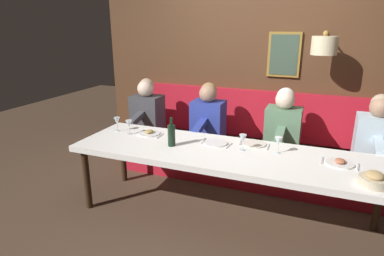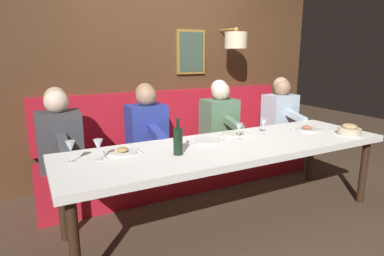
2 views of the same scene
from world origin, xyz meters
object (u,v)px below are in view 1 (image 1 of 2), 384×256
at_px(diner_nearest, 376,134).
at_px(wine_glass_2, 278,142).
at_px(diner_near, 283,124).
at_px(wine_bottle, 172,135).
at_px(dining_table, 226,157).
at_px(diner_middle, 208,116).
at_px(diner_far, 147,110).
at_px(wine_glass_3, 129,124).
at_px(bread_bowl, 374,180).
at_px(wine_glass_0, 243,139).
at_px(wine_glass_1, 117,121).

bearing_deg(diner_nearest, wine_glass_2, 129.20).
height_order(diner_near, wine_bottle, diner_near).
distance_m(dining_table, diner_middle, 1.02).
bearing_deg(diner_far, wine_bottle, -139.29).
bearing_deg(wine_glass_3, wine_glass_2, -88.86).
xyz_separation_m(diner_near, diner_far, (0.00, 1.80, 0.00)).
relative_size(diner_near, wine_glass_3, 4.82).
bearing_deg(diner_nearest, bread_bowl, 172.94).
bearing_deg(diner_near, dining_table, 153.81).
xyz_separation_m(dining_table, diner_near, (0.88, -0.43, 0.13)).
bearing_deg(diner_nearest, dining_table, 122.38).
xyz_separation_m(wine_glass_0, bread_bowl, (-0.35, -1.11, -0.07)).
bearing_deg(wine_glass_0, wine_glass_2, -81.42).
height_order(diner_middle, diner_far, same).
bearing_deg(wine_glass_1, diner_near, -67.85).
distance_m(dining_table, diner_nearest, 1.65).
bearing_deg(wine_glass_1, diner_middle, -49.84).
height_order(wine_bottle, bread_bowl, wine_bottle).
height_order(dining_table, diner_near, diner_near).
xyz_separation_m(wine_glass_0, wine_glass_2, (0.05, -0.33, 0.00)).
xyz_separation_m(diner_far, wine_bottle, (-0.94, -0.80, 0.04)).
xyz_separation_m(diner_middle, bread_bowl, (-1.15, -1.74, -0.03)).
bearing_deg(diner_middle, bread_bowl, -123.47).
relative_size(diner_near, wine_glass_2, 4.82).
bearing_deg(dining_table, diner_nearest, -57.62).
relative_size(diner_nearest, diner_middle, 1.00).
relative_size(diner_middle, bread_bowl, 3.60).
xyz_separation_m(diner_middle, wine_glass_2, (-0.75, -0.96, 0.04)).
height_order(diner_far, bread_bowl, diner_far).
bearing_deg(wine_glass_0, diner_middle, 38.37).
bearing_deg(wine_glass_0, wine_glass_1, 87.25).
relative_size(dining_table, wine_glass_2, 18.67).
xyz_separation_m(diner_nearest, wine_glass_0, (-0.80, 1.25, 0.04)).
xyz_separation_m(dining_table, diner_middle, (0.88, 0.49, 0.13)).
relative_size(wine_glass_2, bread_bowl, 0.75).
xyz_separation_m(diner_middle, wine_glass_1, (-0.73, 0.86, 0.04)).
relative_size(diner_near, wine_glass_1, 4.82).
relative_size(wine_glass_0, wine_glass_1, 1.00).
distance_m(diner_nearest, wine_glass_0, 1.48).
height_order(dining_table, wine_glass_3, wine_glass_3).
relative_size(wine_glass_0, bread_bowl, 0.75).
xyz_separation_m(wine_glass_1, wine_glass_2, (-0.02, -1.82, 0.00)).
xyz_separation_m(diner_nearest, diner_far, (0.00, 2.75, 0.00)).
xyz_separation_m(diner_nearest, bread_bowl, (-1.15, 0.14, -0.03)).
height_order(diner_middle, wine_glass_3, diner_middle).
bearing_deg(wine_glass_1, wine_glass_0, -92.75).
bearing_deg(dining_table, wine_glass_2, -74.15).
height_order(diner_near, wine_glass_0, diner_near).
height_order(diner_near, diner_far, same).
height_order(diner_far, wine_glass_0, diner_far).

